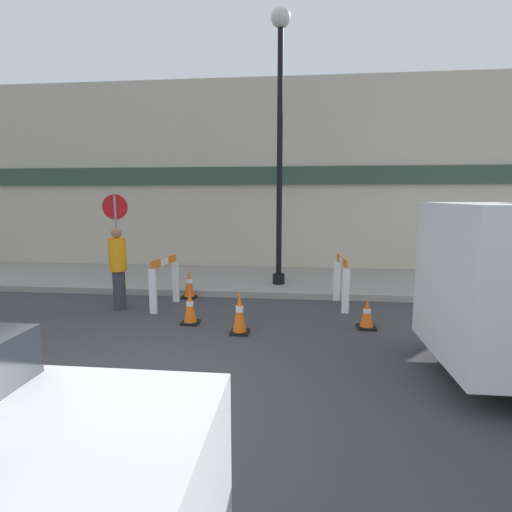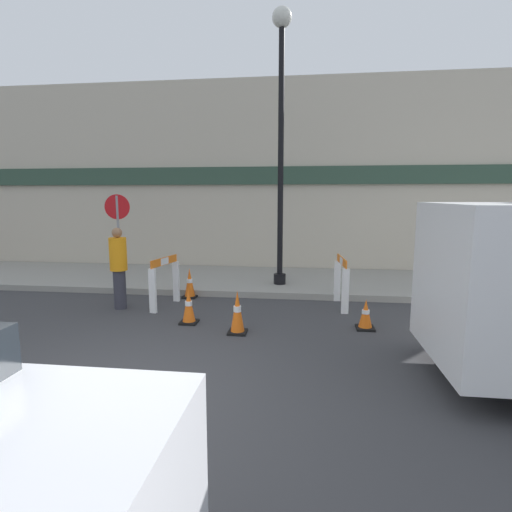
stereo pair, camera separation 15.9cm
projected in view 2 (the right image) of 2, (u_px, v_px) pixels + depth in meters
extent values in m
plane|color=#38383A|center=(117.00, 398.00, 4.44)|extent=(60.00, 60.00, 0.00)
cube|color=gray|center=(225.00, 279.00, 10.39)|extent=(18.00, 3.14, 0.14)
cube|color=#BCB29E|center=(236.00, 178.00, 11.61)|extent=(18.00, 0.12, 5.50)
cube|color=#2D4738|center=(235.00, 176.00, 11.49)|extent=(16.20, 0.10, 0.50)
cylinder|color=black|center=(280.00, 279.00, 9.54)|extent=(0.29, 0.29, 0.24)
cylinder|color=black|center=(281.00, 161.00, 9.13)|extent=(0.13, 0.13, 5.76)
sphere|color=silver|center=(282.00, 17.00, 8.67)|extent=(0.44, 0.44, 0.44)
cylinder|color=gray|center=(119.00, 239.00, 9.71)|extent=(0.06, 0.06, 2.09)
cylinder|color=red|center=(117.00, 207.00, 9.59)|extent=(0.60, 0.11, 0.60)
cube|color=white|center=(176.00, 281.00, 8.44)|extent=(0.14, 0.08, 0.86)
cube|color=white|center=(153.00, 291.00, 7.60)|extent=(0.14, 0.08, 0.86)
cube|color=orange|center=(164.00, 261.00, 7.94)|extent=(0.21, 0.95, 0.15)
cube|color=white|center=(164.00, 261.00, 7.94)|extent=(0.08, 0.29, 0.14)
cube|color=white|center=(345.00, 291.00, 7.55)|extent=(0.14, 0.07, 0.87)
cube|color=white|center=(337.00, 281.00, 8.47)|extent=(0.14, 0.07, 0.87)
cube|color=orange|center=(342.00, 261.00, 7.93)|extent=(0.11, 0.99, 0.15)
cube|color=white|center=(342.00, 261.00, 7.93)|extent=(0.06, 0.30, 0.14)
cube|color=black|center=(365.00, 328.00, 6.72)|extent=(0.30, 0.30, 0.04)
cone|color=orange|center=(366.00, 313.00, 6.69)|extent=(0.22, 0.22, 0.48)
cylinder|color=white|center=(366.00, 312.00, 6.68)|extent=(0.13, 0.13, 0.07)
cube|color=black|center=(238.00, 332.00, 6.52)|extent=(0.30, 0.30, 0.04)
cone|color=orange|center=(237.00, 311.00, 6.47)|extent=(0.23, 0.22, 0.68)
cylinder|color=white|center=(237.00, 309.00, 6.46)|extent=(0.13, 0.13, 0.09)
cube|color=black|center=(190.00, 297.00, 8.81)|extent=(0.30, 0.30, 0.04)
cone|color=orange|center=(190.00, 282.00, 8.76)|extent=(0.23, 0.22, 0.62)
cylinder|color=white|center=(190.00, 281.00, 8.76)|extent=(0.13, 0.13, 0.09)
cube|color=black|center=(189.00, 322.00, 7.03)|extent=(0.30, 0.30, 0.04)
cone|color=orange|center=(189.00, 305.00, 6.99)|extent=(0.22, 0.22, 0.58)
cylinder|color=white|center=(189.00, 303.00, 6.98)|extent=(0.13, 0.13, 0.08)
cylinder|color=#33333D|center=(120.00, 289.00, 7.91)|extent=(0.26, 0.26, 0.77)
cylinder|color=orange|center=(118.00, 254.00, 7.80)|extent=(0.36, 0.36, 0.64)
sphere|color=#8E6647|center=(117.00, 233.00, 7.74)|extent=(0.21, 0.21, 0.20)
cylinder|color=black|center=(484.00, 333.00, 5.64)|extent=(0.60, 0.18, 0.60)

